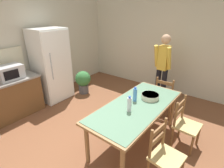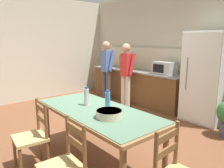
{
  "view_description": "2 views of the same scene",
  "coord_description": "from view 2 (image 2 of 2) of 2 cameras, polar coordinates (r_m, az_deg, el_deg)",
  "views": [
    {
      "loc": [
        -1.73,
        -1.71,
        2.32
      ],
      "look_at": [
        0.48,
        -0.07,
        1.12
      ],
      "focal_mm": 28.0,
      "sensor_mm": 36.0,
      "label": 1
    },
    {
      "loc": [
        2.88,
        -2.2,
        1.7
      ],
      "look_at": [
        0.45,
        -0.06,
        1.04
      ],
      "focal_mm": 35.0,
      "sensor_mm": 36.0,
      "label": 2
    }
  ],
  "objects": [
    {
      "name": "ground_plane",
      "position": [
        4.01,
        -3.74,
        -13.7
      ],
      "size": [
        8.32,
        8.32,
        0.0
      ],
      "primitive_type": "plane",
      "color": "brown"
    },
    {
      "name": "wall_back",
      "position": [
        5.66,
        18.11,
        8.36
      ],
      "size": [
        6.52,
        0.12,
        2.9
      ],
      "primitive_type": "cube",
      "color": "beige",
      "rests_on": "ground"
    },
    {
      "name": "wall_left",
      "position": [
        6.53,
        -21.93,
        8.44
      ],
      "size": [
        0.12,
        5.2,
        2.9
      ],
      "primitive_type": "cube",
      "color": "beige",
      "rests_on": "ground"
    },
    {
      "name": "kitchen_counter",
      "position": [
        6.11,
        6.23,
        -0.44
      ],
      "size": [
        2.95,
        0.66,
        0.89
      ],
      "color": "brown",
      "rests_on": "ground"
    },
    {
      "name": "counter_splashback",
      "position": [
        6.24,
        8.33,
        6.63
      ],
      "size": [
        2.91,
        0.03,
        0.6
      ],
      "primitive_type": "cube",
      "color": "beige",
      "rests_on": "kitchen_counter"
    },
    {
      "name": "refrigerator",
      "position": [
        4.9,
        23.34,
        1.57
      ],
      "size": [
        0.8,
        0.73,
        1.88
      ],
      "color": "white",
      "rests_on": "ground"
    },
    {
      "name": "microwave",
      "position": [
        5.42,
        13.6,
        4.12
      ],
      "size": [
        0.5,
        0.39,
        0.3
      ],
      "color": "#B2B7BC",
      "rests_on": "kitchen_counter"
    },
    {
      "name": "paper_bag",
      "position": [
        6.31,
        3.13,
        5.69
      ],
      "size": [
        0.24,
        0.16,
        0.36
      ],
      "primitive_type": "cube",
      "color": "tan",
      "rests_on": "kitchen_counter"
    },
    {
      "name": "dining_table",
      "position": [
        3.0,
        -3.98,
        -8.12
      ],
      "size": [
        2.02,
        0.94,
        0.78
      ],
      "rotation": [
        0.0,
        0.0,
        -0.03
      ],
      "color": "olive",
      "rests_on": "ground"
    },
    {
      "name": "bottle_near_centre",
      "position": [
        3.14,
        -6.71,
        -3.35
      ],
      "size": [
        0.07,
        0.07,
        0.27
      ],
      "color": "silver",
      "rests_on": "dining_table"
    },
    {
      "name": "bottle_off_centre",
      "position": [
        2.92,
        -1.14,
        -4.37
      ],
      "size": [
        0.07,
        0.07,
        0.27
      ],
      "color": "#4C8ED6",
      "rests_on": "dining_table"
    },
    {
      "name": "serving_bowl",
      "position": [
        2.66,
        -0.74,
        -7.69
      ],
      "size": [
        0.32,
        0.32,
        0.09
      ],
      "color": "beige",
      "rests_on": "dining_table"
    },
    {
      "name": "chair_side_near_right",
      "position": [
        2.42,
        -12.25,
        -20.25
      ],
      "size": [
        0.45,
        0.43,
        0.91
      ],
      "rotation": [
        0.0,
        0.0,
        -0.07
      ],
      "color": "brown",
      "rests_on": "ground"
    },
    {
      "name": "chair_side_near_left",
      "position": [
        3.16,
        -20.02,
        -12.8
      ],
      "size": [
        0.47,
        0.45,
        0.91
      ],
      "rotation": [
        0.0,
        0.0,
        -0.12
      ],
      "color": "brown",
      "rests_on": "ground"
    },
    {
      "name": "person_at_sink",
      "position": [
        6.14,
        -1.49,
        4.29
      ],
      "size": [
        0.42,
        0.29,
        1.66
      ],
      "rotation": [
        0.0,
        0.0,
        1.57
      ],
      "color": "#4C4C4C",
      "rests_on": "ground"
    },
    {
      "name": "person_at_counter",
      "position": [
        5.55,
        3.68,
        3.21
      ],
      "size": [
        0.41,
        0.28,
        1.61
      ],
      "rotation": [
        0.0,
        0.0,
        1.57
      ],
      "color": "silver",
      "rests_on": "ground"
    }
  ]
}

